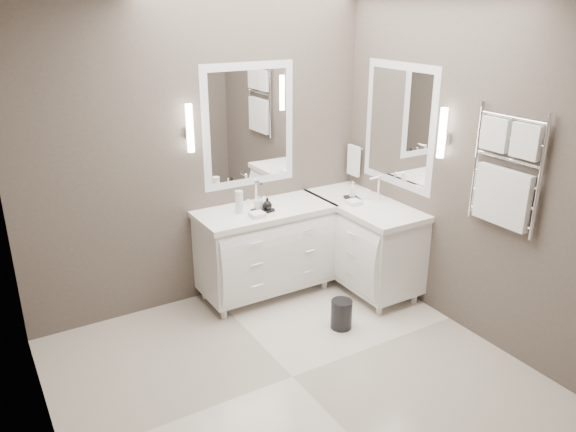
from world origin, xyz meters
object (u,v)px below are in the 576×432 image
towel_ladder (505,177)px  vanity_right (363,238)px  vanity_back (265,246)px  waste_bin (341,314)px

towel_ladder → vanity_right: bearing=99.8°
vanity_back → vanity_right: (0.88, -0.33, 0.00)m
vanity_back → vanity_right: 0.93m
vanity_back → vanity_right: size_ratio=1.00×
towel_ladder → vanity_back: bearing=124.1°
vanity_back → waste_bin: vanity_back is taller
vanity_back → towel_ladder: bearing=-55.9°
vanity_right → waste_bin: bearing=-139.3°
vanity_right → waste_bin: size_ratio=4.95×
vanity_right → towel_ladder: size_ratio=1.38×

